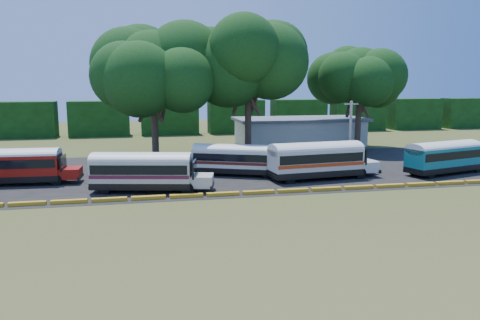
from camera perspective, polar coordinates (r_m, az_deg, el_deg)
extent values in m
plane|color=#364918|center=(37.30, -4.11, -4.86)|extent=(160.00, 160.00, 0.00)
cube|color=black|center=(49.04, -4.85, -1.38)|extent=(64.00, 24.00, 0.02)
cube|color=#C78A17|center=(38.91, -24.51, -4.87)|extent=(2.70, 0.45, 0.30)
cube|color=#C78A17|center=(38.35, -20.12, -4.79)|extent=(2.70, 0.45, 0.30)
cube|color=#C78A17|center=(38.02, -15.63, -4.68)|extent=(2.70, 0.45, 0.30)
cube|color=#C78A17|center=(37.92, -11.09, -4.54)|extent=(2.70, 0.45, 0.30)
cube|color=#C78A17|center=(38.06, -6.56, -4.37)|extent=(2.70, 0.45, 0.30)
cube|color=#C78A17|center=(38.44, -2.09, -4.17)|extent=(2.70, 0.45, 0.30)
cube|color=#C78A17|center=(39.04, 2.26, -3.96)|extent=(2.70, 0.45, 0.30)
cube|color=#C78A17|center=(39.86, 6.46, -3.73)|extent=(2.70, 0.45, 0.30)
cube|color=#C78A17|center=(40.88, 10.46, -3.50)|extent=(2.70, 0.45, 0.30)
cube|color=#C78A17|center=(42.10, 14.25, -3.26)|extent=(2.70, 0.45, 0.30)
cube|color=#C78A17|center=(43.48, 17.81, -3.02)|extent=(2.70, 0.45, 0.30)
cube|color=#C78A17|center=(45.03, 21.14, -2.79)|extent=(2.70, 0.45, 0.30)
cube|color=#C78A17|center=(46.71, 24.23, -2.56)|extent=(2.70, 0.45, 0.30)
cube|color=#C78A17|center=(48.52, 27.11, -2.35)|extent=(2.70, 0.45, 0.30)
cube|color=silver|center=(70.04, 7.24, 3.33)|extent=(18.00, 8.00, 3.60)
cube|color=slate|center=(69.86, 7.27, 4.96)|extent=(19.00, 9.00, 0.40)
cube|color=black|center=(86.22, -24.75, 4.48)|extent=(10.00, 4.00, 6.00)
cube|color=black|center=(84.36, -16.76, 4.86)|extent=(10.00, 4.00, 6.00)
cube|color=black|center=(84.19, -8.57, 5.14)|extent=(10.00, 4.00, 6.00)
cube|color=black|center=(85.71, -0.50, 5.32)|extent=(10.00, 4.00, 6.00)
cube|color=black|center=(88.84, 7.14, 5.40)|extent=(10.00, 4.00, 6.00)
cube|color=black|center=(93.42, 14.15, 5.38)|extent=(10.00, 4.00, 6.00)
cube|color=black|center=(99.25, 20.42, 5.30)|extent=(10.00, 4.00, 6.00)
cube|color=black|center=(106.11, 25.94, 5.18)|extent=(10.00, 4.00, 6.00)
cylinder|color=black|center=(45.24, -21.51, -2.30)|extent=(1.01, 0.33, 1.00)
cylinder|color=black|center=(47.28, -20.96, -1.78)|extent=(1.01, 0.33, 1.00)
cube|color=black|center=(47.23, -25.85, -1.94)|extent=(8.29, 2.91, 0.55)
cube|color=#A0130B|center=(47.03, -25.95, -0.53)|extent=(8.29, 2.91, 1.82)
cube|color=black|center=(46.99, -25.97, -0.26)|extent=(7.97, 2.95, 0.77)
ellipsoid|color=silver|center=(46.89, -26.04, 0.57)|extent=(8.29, 2.91, 1.12)
cube|color=#A0130B|center=(45.95, -19.93, -1.46)|extent=(1.90, 2.28, 0.95)
cube|color=black|center=(45.91, -20.76, -0.29)|extent=(0.27, 2.30, 1.37)
cube|color=black|center=(45.87, -18.86, -1.93)|extent=(0.30, 2.45, 0.30)
cylinder|color=black|center=(38.98, -6.42, -3.49)|extent=(1.06, 0.50, 1.02)
cylinder|color=black|center=(41.09, -6.06, -2.81)|extent=(1.06, 0.50, 1.02)
cylinder|color=black|center=(40.41, -16.24, -3.35)|extent=(1.06, 0.50, 1.02)
cylinder|color=black|center=(42.45, -15.40, -2.71)|extent=(1.06, 0.50, 1.02)
cube|color=black|center=(40.67, -11.82, -2.87)|extent=(8.71, 4.28, 0.56)
cube|color=beige|center=(40.43, -11.87, -1.20)|extent=(8.71, 4.28, 1.86)
cube|color=black|center=(40.39, -11.88, -0.89)|extent=(8.39, 4.27, 0.78)
cube|color=#56162C|center=(40.50, -11.85, -1.72)|extent=(8.63, 4.30, 0.31)
ellipsoid|color=silver|center=(40.27, -11.92, 0.10)|extent=(8.71, 4.28, 1.15)
cube|color=beige|center=(39.82, -4.64, -2.51)|extent=(2.27, 2.58, 0.97)
cube|color=black|center=(39.69, -5.59, -1.10)|extent=(0.65, 2.32, 1.40)
cube|color=black|center=(39.84, -3.39, -3.09)|extent=(0.71, 2.48, 0.31)
cube|color=black|center=(41.76, -17.36, -2.92)|extent=(0.71, 2.48, 0.31)
cylinder|color=black|center=(45.17, 3.38, -1.70)|extent=(0.97, 0.62, 0.95)
cylinder|color=black|center=(47.14, 3.73, -1.23)|extent=(0.97, 0.62, 0.95)
cylinder|color=black|center=(46.48, -4.49, -1.39)|extent=(0.97, 0.62, 0.95)
cylinder|color=black|center=(48.39, -3.84, -0.95)|extent=(0.97, 0.62, 0.95)
cube|color=black|center=(46.76, -0.92, -1.12)|extent=(8.06, 5.22, 0.52)
cube|color=white|center=(46.57, -0.92, 0.23)|extent=(8.06, 5.22, 1.73)
cube|color=black|center=(46.53, -0.93, 0.48)|extent=(7.79, 5.15, 0.73)
cube|color=#531A15|center=(46.62, -0.92, -0.19)|extent=(8.00, 5.23, 0.28)
ellipsoid|color=silver|center=(46.44, -0.93, 1.28)|extent=(8.06, 5.22, 1.06)
cube|color=white|center=(45.95, 4.85, -0.99)|extent=(2.38, 2.58, 0.90)
cube|color=black|center=(45.86, 4.13, 0.17)|extent=(0.99, 2.05, 1.30)
cube|color=black|center=(45.94, 5.84, -1.48)|extent=(1.07, 2.20, 0.28)
cube|color=black|center=(47.73, -5.42, -1.06)|extent=(1.07, 2.20, 0.28)
cylinder|color=black|center=(46.42, 14.49, -1.60)|extent=(1.11, 0.41, 1.09)
cylinder|color=black|center=(48.36, 13.03, -1.10)|extent=(1.11, 0.41, 1.09)
cylinder|color=black|center=(42.98, 6.12, -2.22)|extent=(1.11, 0.41, 1.09)
cylinder|color=black|center=(45.07, 4.93, -1.65)|extent=(1.11, 0.41, 1.09)
cube|color=black|center=(45.31, 9.18, -1.47)|extent=(9.13, 3.61, 0.60)
cube|color=beige|center=(45.09, 9.22, 0.13)|extent=(9.13, 3.61, 1.99)
cube|color=black|center=(45.05, 9.23, 0.43)|extent=(8.79, 3.64, 0.83)
cube|color=#AF3311|center=(45.15, 9.21, -0.36)|extent=(9.05, 3.65, 0.33)
ellipsoid|color=silver|center=(44.94, 9.25, 1.38)|extent=(9.13, 3.61, 1.22)
cube|color=beige|center=(47.93, 14.99, -0.68)|extent=(2.19, 2.58, 1.03)
cube|color=black|center=(47.39, 14.35, 0.53)|extent=(0.42, 2.50, 1.49)
cube|color=black|center=(48.50, 15.89, -1.13)|extent=(0.47, 2.67, 0.33)
cube|color=black|center=(43.55, 4.00, -1.96)|extent=(0.47, 2.67, 0.33)
cylinder|color=black|center=(48.10, 14.55, -1.29)|extent=(1.01, 0.45, 0.97)
cylinder|color=black|center=(49.74, 13.10, -0.88)|extent=(1.01, 0.45, 0.97)
cylinder|color=black|center=(44.45, 7.75, -1.94)|extent=(1.01, 0.45, 0.97)
cylinder|color=black|center=(46.21, 6.45, -1.47)|extent=(1.01, 0.45, 0.97)
cube|color=black|center=(46.75, 10.09, -1.25)|extent=(8.29, 3.91, 0.53)
cube|color=silver|center=(46.55, 10.13, 0.14)|extent=(8.29, 3.91, 1.78)
cube|color=black|center=(46.52, 10.14, 0.40)|extent=(7.98, 3.91, 0.75)
cube|color=navy|center=(46.61, 10.12, -0.29)|extent=(8.21, 3.93, 0.29)
ellipsoid|color=silver|center=(46.42, 10.16, 1.22)|extent=(8.29, 3.91, 1.09)
cube|color=silver|center=(49.48, 14.83, -0.49)|extent=(2.13, 2.43, 0.92)
cube|color=black|center=(48.96, 14.31, 0.55)|extent=(0.57, 2.22, 1.33)
cube|color=black|center=(50.05, 15.56, -0.86)|extent=(0.63, 2.37, 0.29)
cube|color=black|center=(44.78, 5.85, -1.75)|extent=(0.63, 2.37, 0.29)
cylinder|color=black|center=(53.98, 27.02, -0.86)|extent=(1.05, 0.53, 1.01)
cylinder|color=black|center=(55.25, 25.23, -0.51)|extent=(1.05, 0.53, 1.01)
cylinder|color=black|center=(48.66, 22.22, -1.55)|extent=(1.05, 0.53, 1.01)
cylinder|color=black|center=(50.07, 20.37, -1.14)|extent=(1.05, 0.53, 1.01)
cube|color=black|center=(51.53, 23.48, -0.88)|extent=(8.64, 4.57, 0.55)
cube|color=#14747A|center=(51.34, 23.56, 0.43)|extent=(8.64, 4.57, 1.85)
cube|color=black|center=(51.31, 23.58, 0.68)|extent=(8.34, 4.54, 0.78)
ellipsoid|color=silver|center=(51.22, 23.63, 1.45)|extent=(8.64, 4.57, 1.13)
cube|color=#14747A|center=(55.42, 26.85, -0.12)|extent=(2.33, 2.61, 0.96)
cube|color=black|center=(54.77, 26.53, 0.84)|extent=(0.74, 2.28, 1.38)
cube|color=black|center=(48.50, 20.37, -1.41)|extent=(0.81, 2.43, 0.30)
cylinder|color=#3C2D1E|center=(55.20, -10.31, 3.49)|extent=(0.80, 0.80, 7.20)
cylinder|color=#3C2D1E|center=(55.46, -9.15, 6.74)|extent=(1.31, 2.62, 4.12)
cylinder|color=#3C2D1E|center=(55.79, -11.46, 6.69)|extent=(2.03, 2.30, 4.12)
cylinder|color=#3C2D1E|center=(53.69, -10.61, 6.62)|extent=(2.67, 0.89, 4.12)
ellipsoid|color=black|center=(54.93, -10.53, 10.69)|extent=(12.28, 12.28, 9.01)
cylinder|color=#3C2D1E|center=(56.91, 1.00, 4.36)|extent=(0.80, 0.80, 8.28)
cylinder|color=#3C2D1E|center=(57.42, 2.11, 7.95)|extent=(1.43, 2.94, 4.70)
cylinder|color=#3C2D1E|center=(57.31, -0.16, 7.95)|extent=(2.25, 2.56, 4.70)
cylinder|color=#3C2D1E|center=(55.40, 1.07, 7.90)|extent=(3.00, 0.95, 4.70)
ellipsoid|color=black|center=(56.75, 1.02, 12.33)|extent=(12.59, 12.59, 9.24)
cylinder|color=#3C2D1E|center=(66.53, 14.19, 4.21)|extent=(0.80, 0.80, 6.87)
cylinder|color=#3C2D1E|center=(67.28, 15.07, 6.74)|extent=(1.28, 2.53, 3.94)
cylinder|color=#3C2D1E|center=(66.67, 13.20, 6.80)|extent=(1.96, 2.22, 3.94)
cylinder|color=#3C2D1E|center=(65.09, 14.61, 6.68)|extent=(2.57, 0.87, 3.94)
ellipsoid|color=black|center=(66.29, 14.42, 9.93)|extent=(10.34, 10.34, 7.59)
cylinder|color=gray|center=(52.67, 13.28, 3.12)|extent=(0.30, 0.30, 7.23)
cube|color=gray|center=(52.42, 13.42, 6.65)|extent=(1.60, 0.12, 0.12)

